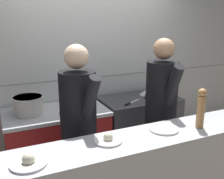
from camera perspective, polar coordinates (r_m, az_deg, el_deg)
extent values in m
cube|color=silver|center=(3.65, -4.62, 5.08)|extent=(8.00, 0.06, 2.60)
cube|color=gray|center=(3.65, -4.40, 2.68)|extent=(8.00, 0.00, 0.01)
cube|color=maroon|center=(3.39, -11.80, -11.77)|extent=(1.19, 0.70, 0.83)
cube|color=#B7BABF|center=(3.22, -12.21, -4.84)|extent=(1.21, 0.71, 0.04)
cube|color=#B7BABF|center=(3.07, -10.39, -13.36)|extent=(1.07, 0.03, 0.10)
cube|color=#38383D|center=(3.77, 5.71, -8.22)|extent=(1.06, 0.65, 0.89)
cube|color=black|center=(3.72, 8.01, -15.47)|extent=(1.04, 0.04, 0.10)
cylinder|color=beige|center=(3.14, -17.75, -3.34)|extent=(0.32, 0.32, 0.21)
cylinder|color=beige|center=(3.11, -17.90, -1.58)|extent=(0.34, 0.34, 0.01)
cylinder|color=#B7BABF|center=(3.24, -6.34, -2.71)|extent=(0.26, 0.26, 0.15)
cylinder|color=#B7BABF|center=(3.22, -6.38, -1.56)|extent=(0.27, 0.27, 0.01)
cone|color=#B7BABF|center=(3.78, 8.24, -0.33)|extent=(0.29, 0.29, 0.10)
cube|color=#B7BABF|center=(3.44, 4.89, -2.59)|extent=(0.21, 0.14, 0.01)
cube|color=black|center=(3.30, 3.39, -3.19)|extent=(0.11, 0.07, 0.02)
cylinder|color=white|center=(1.94, -17.65, -15.06)|extent=(0.26, 0.26, 0.02)
sphere|color=beige|center=(1.93, -17.73, -14.23)|extent=(0.09, 0.09, 0.09)
cylinder|color=white|center=(2.16, -0.84, -11.05)|extent=(0.23, 0.23, 0.02)
sphere|color=beige|center=(2.15, -0.84, -10.33)|extent=(0.08, 0.08, 0.08)
cylinder|color=white|center=(2.41, 11.21, -8.42)|extent=(0.26, 0.26, 0.02)
cylinder|color=#AD7A47|center=(2.50, 18.72, -4.66)|extent=(0.07, 0.07, 0.30)
sphere|color=#AD7A47|center=(2.45, 19.08, -0.67)|extent=(0.08, 0.08, 0.08)
cube|color=black|center=(2.83, -6.89, -17.75)|extent=(0.33, 0.24, 0.80)
cylinder|color=black|center=(2.51, -7.41, -3.52)|extent=(0.41, 0.41, 0.66)
sphere|color=beige|center=(2.40, -7.79, 7.12)|extent=(0.23, 0.23, 0.23)
cylinder|color=black|center=(2.66, -9.56, -0.75)|extent=(0.16, 0.35, 0.56)
cylinder|color=black|center=(2.31, -5.07, -3.05)|extent=(0.16, 0.35, 0.56)
cube|color=black|center=(3.24, 10.10, -13.22)|extent=(0.32, 0.23, 0.81)
cylinder|color=black|center=(2.96, 10.76, -0.45)|extent=(0.40, 0.40, 0.67)
sphere|color=tan|center=(2.88, 11.23, 8.69)|extent=(0.23, 0.23, 0.23)
cylinder|color=black|center=(3.12, 9.04, 1.92)|extent=(0.15, 0.35, 0.56)
cylinder|color=black|center=(2.77, 12.86, 0.02)|extent=(0.15, 0.35, 0.56)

